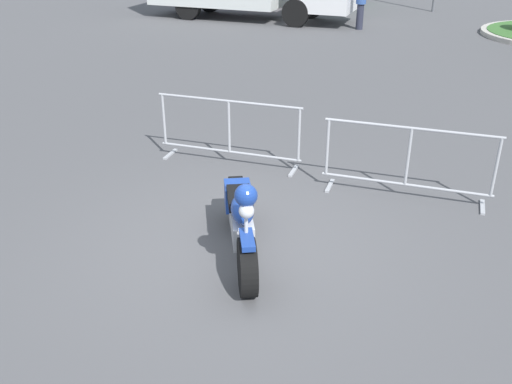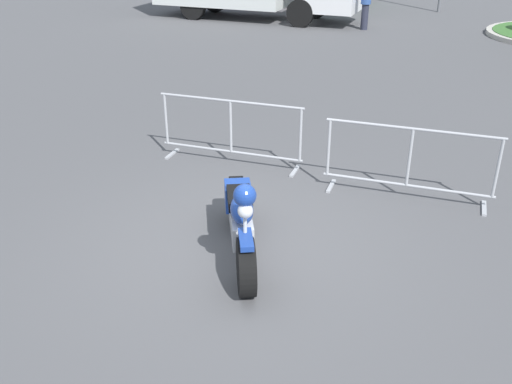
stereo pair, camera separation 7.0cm
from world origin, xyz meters
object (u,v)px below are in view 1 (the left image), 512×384
(crowd_barrier_near, at_px, (229,131))
(motorcycle, at_px, (241,219))
(crowd_barrier_far, at_px, (408,161))
(pedestrian, at_px, (361,2))

(crowd_barrier_near, bearing_deg, motorcycle, -58.99)
(motorcycle, distance_m, crowd_barrier_near, 2.76)
(motorcycle, xyz_separation_m, crowd_barrier_far, (1.42, 2.36, 0.08))
(motorcycle, bearing_deg, crowd_barrier_far, 117.28)
(motorcycle, relative_size, crowd_barrier_near, 0.82)
(crowd_barrier_near, distance_m, crowd_barrier_far, 2.84)
(motorcycle, relative_size, crowd_barrier_far, 0.82)
(crowd_barrier_near, relative_size, pedestrian, 1.41)
(crowd_barrier_near, relative_size, crowd_barrier_far, 1.00)
(motorcycle, relative_size, pedestrian, 1.16)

